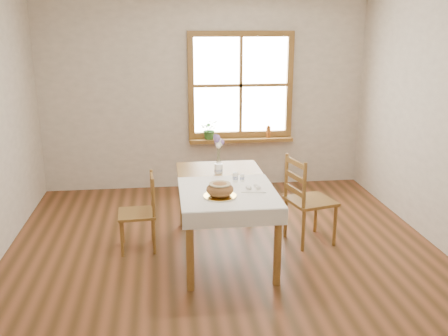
{
  "coord_description": "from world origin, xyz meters",
  "views": [
    {
      "loc": [
        -0.58,
        -4.41,
        2.29
      ],
      "look_at": [
        0.0,
        0.3,
        0.9
      ],
      "focal_mm": 40.0,
      "sensor_mm": 36.0,
      "label": 1
    }
  ],
  "objects_px": {
    "bread_plate": "(220,196)",
    "flower_vase": "(219,169)",
    "chair_left": "(137,212)",
    "dining_table": "(224,190)",
    "chair_right": "(311,200)"
  },
  "relations": [
    {
      "from": "bread_plate",
      "to": "flower_vase",
      "type": "relative_size",
      "value": 2.96
    },
    {
      "from": "dining_table",
      "to": "flower_vase",
      "type": "distance_m",
      "value": 0.34
    },
    {
      "from": "dining_table",
      "to": "chair_right",
      "type": "xyz_separation_m",
      "value": [
        0.95,
        0.13,
        -0.19
      ]
    },
    {
      "from": "dining_table",
      "to": "bread_plate",
      "type": "height_order",
      "value": "bread_plate"
    },
    {
      "from": "flower_vase",
      "to": "chair_left",
      "type": "bearing_deg",
      "value": -170.89
    },
    {
      "from": "chair_right",
      "to": "bread_plate",
      "type": "xyz_separation_m",
      "value": [
        -1.04,
        -0.59,
        0.29
      ]
    },
    {
      "from": "dining_table",
      "to": "bread_plate",
      "type": "relative_size",
      "value": 5.49
    },
    {
      "from": "chair_right",
      "to": "flower_vase",
      "type": "bearing_deg",
      "value": 65.04
    },
    {
      "from": "chair_right",
      "to": "bread_plate",
      "type": "height_order",
      "value": "chair_right"
    },
    {
      "from": "dining_table",
      "to": "chair_right",
      "type": "bearing_deg",
      "value": 8.04
    },
    {
      "from": "chair_right",
      "to": "bread_plate",
      "type": "relative_size",
      "value": 3.28
    },
    {
      "from": "flower_vase",
      "to": "chair_right",
      "type": "bearing_deg",
      "value": -10.58
    },
    {
      "from": "chair_left",
      "to": "chair_right",
      "type": "height_order",
      "value": "chair_right"
    },
    {
      "from": "chair_right",
      "to": "flower_vase",
      "type": "relative_size",
      "value": 9.71
    },
    {
      "from": "dining_table",
      "to": "chair_right",
      "type": "relative_size",
      "value": 1.67
    }
  ]
}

